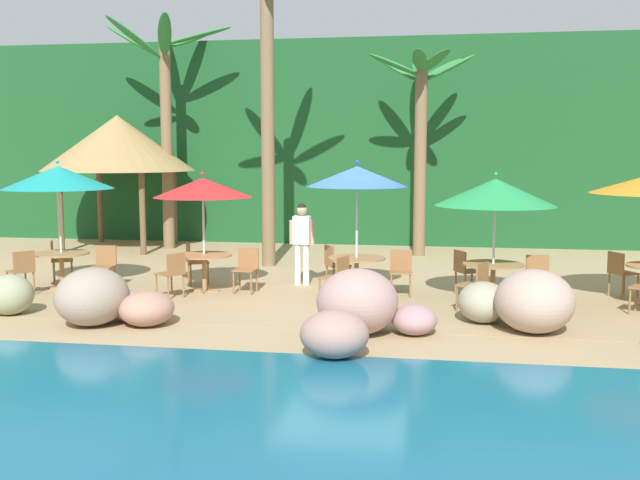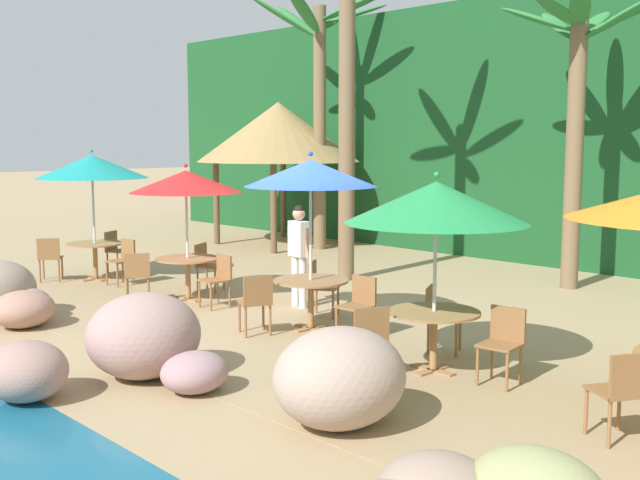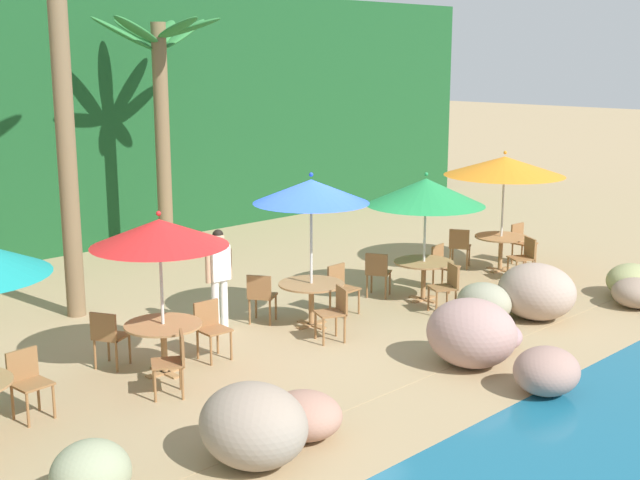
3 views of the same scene
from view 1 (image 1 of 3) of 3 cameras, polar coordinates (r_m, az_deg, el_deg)
ground_plane at (r=14.09m, az=1.71°, el=-4.43°), size 120.00×120.00×0.00m
terrace_deck at (r=14.09m, az=1.71°, el=-4.42°), size 18.00×5.20×0.01m
foliage_backdrop at (r=22.76m, az=4.82°, el=7.49°), size 28.00×2.40×6.00m
rock_seawall at (r=11.13m, az=3.34°, el=-5.49°), size 16.14×3.58×1.00m
umbrella_teal at (r=15.54m, az=-19.59°, el=4.57°), size 2.17×2.17×2.59m
dining_table_teal at (r=15.68m, az=-19.35°, el=-1.38°), size 1.10×1.10×0.74m
chair_teal_seaward at (r=15.45m, az=-16.32°, el=-1.77°), size 0.45×0.46×0.87m
chair_teal_inland at (r=16.54m, az=-19.60°, el=-1.33°), size 0.57×0.57×0.87m
chair_teal_left at (r=15.26m, az=-22.04°, el=-2.10°), size 0.59×0.59×0.87m
umbrella_red at (r=14.58m, az=-9.05°, el=4.02°), size 1.92×1.92×2.36m
dining_table_red at (r=14.72m, az=-8.94°, el=-1.59°), size 1.10×1.10×0.74m
chair_red_seaward at (r=14.52m, az=-5.69°, el=-2.06°), size 0.45×0.45×0.87m
chair_red_inland at (r=15.56m, az=-9.74°, el=-1.53°), size 0.57×0.57×0.87m
chair_red_left at (r=14.14m, az=-11.32°, el=-2.41°), size 0.58×0.58×0.87m
umbrella_blue at (r=14.02m, az=2.88°, el=4.91°), size 1.91×1.91×2.60m
dining_table_blue at (r=14.17m, az=2.84°, el=-1.85°), size 1.10×1.10×0.74m
chair_blue_seaward at (r=14.25m, az=6.28°, el=-2.24°), size 0.44×0.45×0.87m
chair_blue_inland at (r=14.91m, az=1.10°, el=-1.79°), size 0.59×0.58×0.87m
chair_blue_left at (r=13.43m, az=1.34°, el=-2.77°), size 0.56×0.56×0.87m
umbrella_green at (r=13.61m, az=13.40°, el=3.61°), size 2.16×2.16×2.39m
dining_table_green at (r=13.76m, az=13.23°, el=-2.29°), size 1.10×1.10×0.74m
chair_green_seaward at (r=14.06m, az=16.54°, el=-2.62°), size 0.47×0.48×0.87m
chair_green_inland at (r=14.45m, az=11.11°, el=-2.21°), size 0.58×0.57×0.87m
chair_green_left at (r=12.98m, az=11.98°, el=-3.26°), size 0.58×0.57×0.87m
chair_orange_inland at (r=15.07m, az=22.18°, el=-2.22°), size 0.58×0.57×0.87m
palm_tree_nearest at (r=21.39m, az=-11.85°, el=10.79°), size 3.66×3.52×6.31m
palm_tree_second at (r=17.80m, az=-4.09°, el=12.70°), size 3.28×3.34×7.07m
palm_tree_third at (r=19.63m, az=7.84°, el=9.44°), size 2.83×2.90×5.28m
palapa_hut at (r=21.67m, az=-15.36°, el=7.19°), size 4.28×4.28×3.75m
waiter_in_white at (r=15.18m, az=-1.41°, el=0.16°), size 0.52×0.23×1.70m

